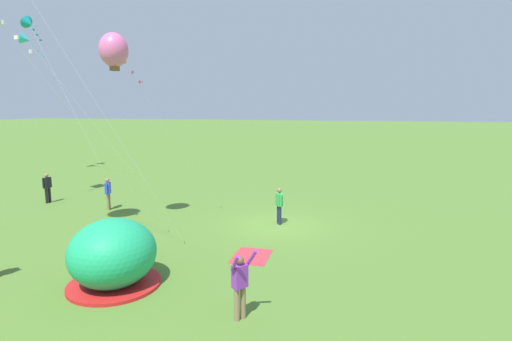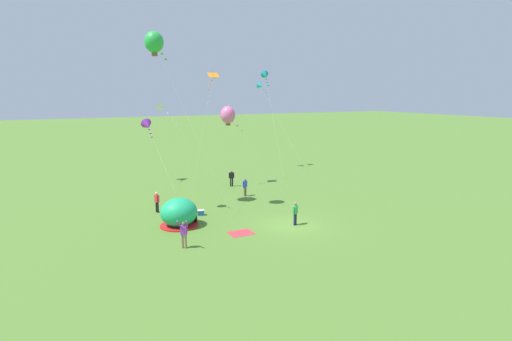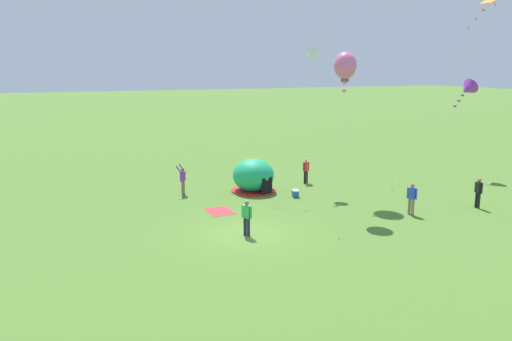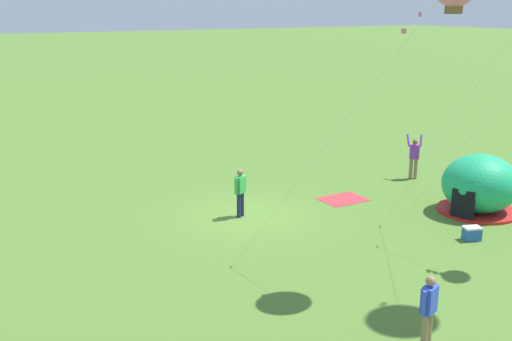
{
  "view_description": "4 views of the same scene",
  "coord_description": "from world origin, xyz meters",
  "px_view_note": "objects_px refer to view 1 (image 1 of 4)",
  "views": [
    {
      "loc": [
        -17.66,
        -3.48,
        5.44
      ],
      "look_at": [
        1.18,
        1.37,
        2.35
      ],
      "focal_mm": 28.0,
      "sensor_mm": 36.0,
      "label": 1
    },
    {
      "loc": [
        -15.17,
        -23.89,
        9.54
      ],
      "look_at": [
        -0.78,
        4.43,
        3.44
      ],
      "focal_mm": 28.0,
      "sensor_mm": 36.0,
      "label": 2
    },
    {
      "loc": [
        20.83,
        -8.52,
        7.77
      ],
      "look_at": [
        -0.08,
        0.6,
        3.03
      ],
      "focal_mm": 35.0,
      "sensor_mm": 36.0,
      "label": 3
    },
    {
      "loc": [
        9.3,
        17.67,
        7.2
      ],
      "look_at": [
        0.1,
        0.92,
        1.89
      ],
      "focal_mm": 42.0,
      "sensor_mm": 36.0,
      "label": 4
    }
  ],
  "objects_px": {
    "person_far_back": "(47,186)",
    "person_center_field": "(279,204)",
    "cooler_box": "(108,248)",
    "kite_teal": "(29,24)",
    "person_flying_kite": "(240,283)",
    "person_near_tent": "(108,192)",
    "kite_cyan": "(26,40)",
    "popup_tent": "(113,254)",
    "kite_pink": "(114,50)"
  },
  "relations": [
    {
      "from": "person_far_back",
      "to": "person_center_field",
      "type": "bearing_deg",
      "value": -93.44
    },
    {
      "from": "cooler_box",
      "to": "kite_teal",
      "type": "height_order",
      "value": "kite_teal"
    },
    {
      "from": "person_far_back",
      "to": "kite_teal",
      "type": "xyz_separation_m",
      "value": [
        8.25,
        7.99,
        10.89
      ]
    },
    {
      "from": "cooler_box",
      "to": "person_flying_kite",
      "type": "distance_m",
      "value": 6.99
    },
    {
      "from": "person_near_tent",
      "to": "kite_cyan",
      "type": "height_order",
      "value": "kite_cyan"
    },
    {
      "from": "kite_teal",
      "to": "kite_cyan",
      "type": "relative_size",
      "value": 1.13
    },
    {
      "from": "popup_tent",
      "to": "person_center_field",
      "type": "height_order",
      "value": "popup_tent"
    },
    {
      "from": "person_near_tent",
      "to": "kite_teal",
      "type": "height_order",
      "value": "kite_teal"
    },
    {
      "from": "person_far_back",
      "to": "kite_pink",
      "type": "relative_size",
      "value": 0.2
    },
    {
      "from": "person_flying_kite",
      "to": "kite_teal",
      "type": "bearing_deg",
      "value": 51.56
    },
    {
      "from": "cooler_box",
      "to": "person_center_field",
      "type": "xyz_separation_m",
      "value": [
        5.42,
        -5.45,
        0.74
      ]
    },
    {
      "from": "popup_tent",
      "to": "cooler_box",
      "type": "bearing_deg",
      "value": 38.15
    },
    {
      "from": "person_far_back",
      "to": "kite_cyan",
      "type": "relative_size",
      "value": 0.16
    },
    {
      "from": "person_far_back",
      "to": "popup_tent",
      "type": "bearing_deg",
      "value": -130.41
    },
    {
      "from": "person_center_field",
      "to": "person_near_tent",
      "type": "distance_m",
      "value": 9.4
    },
    {
      "from": "kite_pink",
      "to": "person_center_field",
      "type": "bearing_deg",
      "value": -70.2
    },
    {
      "from": "cooler_box",
      "to": "person_near_tent",
      "type": "relative_size",
      "value": 0.36
    },
    {
      "from": "popup_tent",
      "to": "person_center_field",
      "type": "bearing_deg",
      "value": -25.37
    },
    {
      "from": "cooler_box",
      "to": "kite_cyan",
      "type": "height_order",
      "value": "kite_cyan"
    },
    {
      "from": "person_flying_kite",
      "to": "person_near_tent",
      "type": "bearing_deg",
      "value": 48.17
    },
    {
      "from": "popup_tent",
      "to": "person_near_tent",
      "type": "xyz_separation_m",
      "value": [
        8.06,
        5.74,
        -0.03
      ]
    },
    {
      "from": "person_near_tent",
      "to": "person_far_back",
      "type": "relative_size",
      "value": 1.0
    },
    {
      "from": "person_flying_kite",
      "to": "kite_cyan",
      "type": "distance_m",
      "value": 29.37
    },
    {
      "from": "person_near_tent",
      "to": "kite_pink",
      "type": "bearing_deg",
      "value": -136.34
    },
    {
      "from": "person_near_tent",
      "to": "person_flying_kite",
      "type": "bearing_deg",
      "value": -131.83
    },
    {
      "from": "person_center_field",
      "to": "kite_pink",
      "type": "xyz_separation_m",
      "value": [
        -2.43,
        6.74,
        6.87
      ]
    },
    {
      "from": "popup_tent",
      "to": "person_near_tent",
      "type": "bearing_deg",
      "value": 35.43
    },
    {
      "from": "cooler_box",
      "to": "kite_pink",
      "type": "height_order",
      "value": "kite_pink"
    },
    {
      "from": "cooler_box",
      "to": "kite_cyan",
      "type": "bearing_deg",
      "value": 49.25
    },
    {
      "from": "popup_tent",
      "to": "person_far_back",
      "type": "bearing_deg",
      "value": 49.59
    },
    {
      "from": "kite_teal",
      "to": "kite_pink",
      "type": "height_order",
      "value": "kite_teal"
    },
    {
      "from": "cooler_box",
      "to": "person_near_tent",
      "type": "distance_m",
      "value": 7.03
    },
    {
      "from": "kite_pink",
      "to": "cooler_box",
      "type": "bearing_deg",
      "value": -156.77
    },
    {
      "from": "popup_tent",
      "to": "person_far_back",
      "type": "xyz_separation_m",
      "value": [
        8.53,
        10.02,
        -0.03
      ]
    },
    {
      "from": "person_near_tent",
      "to": "cooler_box",
      "type": "bearing_deg",
      "value": -145.71
    },
    {
      "from": "person_flying_kite",
      "to": "kite_pink",
      "type": "bearing_deg",
      "value": 49.96
    },
    {
      "from": "person_center_field",
      "to": "kite_pink",
      "type": "height_order",
      "value": "kite_pink"
    },
    {
      "from": "kite_cyan",
      "to": "kite_pink",
      "type": "xyz_separation_m",
      "value": [
        -10.69,
        -14.6,
        -2.7
      ]
    },
    {
      "from": "kite_pink",
      "to": "kite_cyan",
      "type": "bearing_deg",
      "value": 53.78
    },
    {
      "from": "person_center_field",
      "to": "person_flying_kite",
      "type": "bearing_deg",
      "value": -175.47
    },
    {
      "from": "cooler_box",
      "to": "kite_pink",
      "type": "relative_size",
      "value": 0.07
    },
    {
      "from": "popup_tent",
      "to": "person_flying_kite",
      "type": "bearing_deg",
      "value": -102.43
    },
    {
      "from": "kite_teal",
      "to": "kite_pink",
      "type": "bearing_deg",
      "value": -127.61
    },
    {
      "from": "person_far_back",
      "to": "kite_teal",
      "type": "bearing_deg",
      "value": 44.08
    },
    {
      "from": "popup_tent",
      "to": "person_near_tent",
      "type": "height_order",
      "value": "popup_tent"
    },
    {
      "from": "person_flying_kite",
      "to": "person_near_tent",
      "type": "relative_size",
      "value": 1.1
    },
    {
      "from": "popup_tent",
      "to": "kite_pink",
      "type": "relative_size",
      "value": 0.33
    },
    {
      "from": "person_far_back",
      "to": "kite_pink",
      "type": "bearing_deg",
      "value": -115.09
    },
    {
      "from": "cooler_box",
      "to": "person_near_tent",
      "type": "bearing_deg",
      "value": 34.29
    },
    {
      "from": "popup_tent",
      "to": "kite_teal",
      "type": "bearing_deg",
      "value": 47.02
    }
  ]
}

